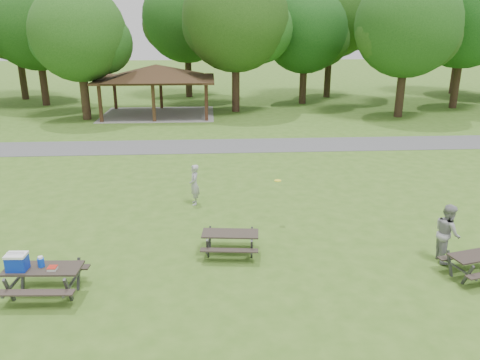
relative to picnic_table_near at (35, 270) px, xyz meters
name	(u,v)px	position (x,y,z in m)	size (l,w,h in m)	color
ground	(214,268)	(4.51, 1.15, -0.76)	(160.00, 160.00, 0.00)	#3E681D
asphalt_path	(211,146)	(4.51, 15.15, -0.75)	(120.00, 3.20, 0.02)	#4F4F51
pavilion	(156,74)	(0.51, 25.15, 2.31)	(8.60, 7.01, 3.76)	#342013
tree_row_c	(37,25)	(-9.40, 30.17, 5.78)	(8.19, 7.80, 10.67)	#301E15
tree_row_d	(80,37)	(-4.41, 23.67, 5.01)	(6.93, 6.60, 9.27)	#332316
tree_row_e	(237,21)	(6.60, 26.17, 6.03)	(8.40, 8.00, 11.02)	#311E15
tree_row_f	(306,33)	(12.59, 29.67, 5.08)	(7.35, 7.00, 9.55)	black
tree_row_g	(408,28)	(18.60, 23.17, 5.57)	(7.77, 7.40, 10.25)	black
tree_row_h	(466,18)	(24.61, 26.67, 6.27)	(8.61, 8.20, 11.37)	#2F1F15
tree_deep_a	(15,17)	(-12.40, 33.67, 6.37)	(8.40, 8.00, 11.38)	#302115
tree_deep_b	(188,20)	(2.60, 34.17, 6.13)	(8.40, 8.00, 11.13)	black
tree_deep_c	(332,14)	(15.61, 33.17, 6.69)	(8.82, 8.40, 11.90)	black
tree_deep_d	(463,19)	(28.60, 34.67, 6.27)	(8.40, 8.00, 11.27)	black
picnic_table_near	(35,270)	(0.00, 0.00, 0.00)	(1.97, 1.62, 1.32)	#2D2520
picnic_table_middle	(230,238)	(5.01, 1.98, -0.22)	(1.81, 1.51, 0.73)	#2D2721
picnic_table_far	(478,260)	(11.72, 0.23, -0.24)	(1.88, 1.65, 0.70)	#2A221E
frisbee_in_flight	(278,181)	(6.74, 4.26, 0.80)	(0.24, 0.24, 0.02)	yellow
frisbee_thrower	(194,185)	(3.82, 6.21, 0.03)	(0.58, 0.38, 1.58)	#A5A5A7
frisbee_catcher	(447,233)	(11.29, 1.22, 0.12)	(0.85, 0.66, 1.75)	#969698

